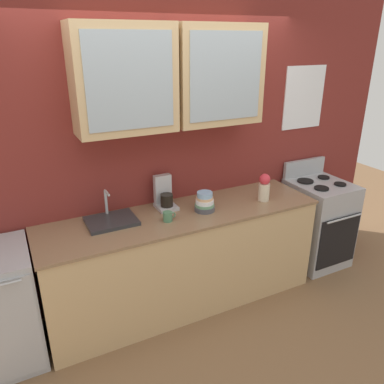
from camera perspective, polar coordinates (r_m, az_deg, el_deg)
name	(u,v)px	position (r m, az deg, el deg)	size (l,w,h in m)	color
ground_plane	(184,300)	(3.76, -1.22, -15.94)	(10.00, 10.00, 0.00)	brown
back_wall_unit	(166,133)	(3.35, -3.87, 8.81)	(4.96, 0.42, 2.82)	maroon
counter	(184,259)	(3.49, -1.28, -10.00)	(2.47, 0.66, 0.91)	tan
stove_range	(317,222)	(4.34, 18.31, -4.33)	(0.57, 0.66, 1.09)	#ADAFB5
sink_faucet	(111,220)	(3.17, -12.06, -4.15)	(0.40, 0.32, 0.25)	#2D2D30
bowl_stack	(205,202)	(3.29, 1.91, -1.58)	(0.18, 0.18, 0.17)	#4C4C54
vase	(264,187)	(3.55, 10.81, 0.70)	(0.10, 0.10, 0.26)	beige
cup_near_sink	(168,216)	(3.13, -3.65, -3.70)	(0.11, 0.08, 0.08)	#4C7F59
coffee_maker	(164,196)	(3.36, -4.16, -0.58)	(0.17, 0.20, 0.29)	#B7B7BC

